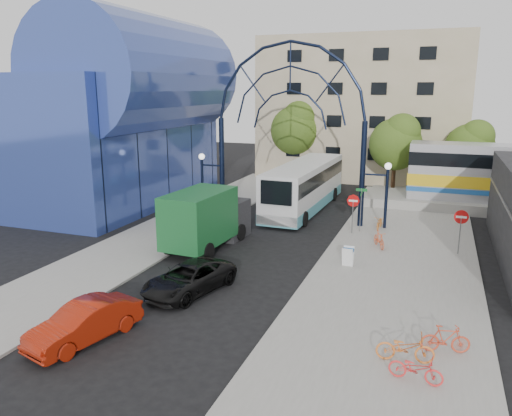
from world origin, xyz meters
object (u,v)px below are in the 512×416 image
at_px(street_name_sign, 361,201).
at_px(bike_near_a, 380,222).
at_px(black_suv, 189,278).
at_px(city_bus, 305,186).
at_px(tree_north_b, 297,127).
at_px(bike_far_c, 416,369).
at_px(stop_sign, 353,204).
at_px(green_truck, 207,218).
at_px(bike_far_b, 446,339).
at_px(tree_north_c, 471,145).
at_px(bike_far_a, 405,348).
at_px(tree_north_a, 397,141).
at_px(red_sedan, 85,323).
at_px(do_not_enter_sign, 461,221).
at_px(bike_near_b, 379,239).
at_px(gateway_arch, 290,96).
at_px(sandwich_board, 348,254).

relative_size(street_name_sign, bike_near_a, 1.71).
bearing_deg(black_suv, city_bus, 101.24).
bearing_deg(tree_north_b, bike_far_c, -68.44).
height_order(stop_sign, green_truck, green_truck).
bearing_deg(bike_far_b, street_name_sign, 6.95).
bearing_deg(tree_north_c, street_name_sign, -114.31).
distance_m(black_suv, bike_far_c, 10.82).
bearing_deg(tree_north_b, black_suv, -83.67).
bearing_deg(bike_far_a, green_truck, 43.74).
distance_m(tree_north_a, bike_near_a, 12.98).
relative_size(red_sedan, bike_far_b, 2.60).
relative_size(do_not_enter_sign, bike_near_a, 1.51).
bearing_deg(green_truck, bike_far_a, -35.01).
xyz_separation_m(tree_north_c, green_truck, (-14.84, -21.23, -2.55)).
bearing_deg(bike_near_a, bike_far_c, -76.59).
bearing_deg(red_sedan, tree_north_b, 107.98).
relative_size(city_bus, bike_far_a, 6.80).
bearing_deg(tree_north_b, bike_far_a, -68.38).
bearing_deg(bike_near_a, tree_north_a, 94.20).
bearing_deg(stop_sign, tree_north_c, 65.31).
height_order(tree_north_b, black_suv, tree_north_b).
bearing_deg(bike_far_a, bike_far_b, -57.05).
height_order(bike_near_b, bike_far_c, bike_near_b).
xyz_separation_m(do_not_enter_sign, black_suv, (-11.60, -9.67, -1.31)).
bearing_deg(stop_sign, tree_north_b, 115.83).
bearing_deg(bike_far_c, green_truck, 56.64).
bearing_deg(do_not_enter_sign, tree_north_a, 107.03).
distance_m(gateway_arch, red_sedan, 20.64).
distance_m(stop_sign, do_not_enter_sign, 6.51).
bearing_deg(sandwich_board, bike_near_b, 72.69).
height_order(gateway_arch, red_sedan, gateway_arch).
xyz_separation_m(city_bus, black_suv, (-0.82, -17.27, -1.18)).
distance_m(tree_north_a, green_truck, 21.35).
bearing_deg(bike_far_c, tree_north_c, 2.48).
relative_size(do_not_enter_sign, bike_far_a, 1.30).
bearing_deg(tree_north_b, bike_near_a, -58.00).
relative_size(city_bus, bike_near_a, 7.94).
xyz_separation_m(stop_sign, black_suv, (-5.40, -11.67, -1.32)).
bearing_deg(bike_far_b, tree_north_c, -16.40).
xyz_separation_m(tree_north_c, bike_near_b, (-5.38, -18.28, -3.67)).
distance_m(bike_near_a, bike_far_c, 17.62).
relative_size(tree_north_c, green_truck, 0.93).
bearing_deg(green_truck, bike_near_a, 40.86).
bearing_deg(city_bus, green_truck, -103.37).
xyz_separation_m(bike_near_a, bike_far_b, (3.97, -15.15, 0.07)).
bearing_deg(do_not_enter_sign, sandwich_board, -143.32).
height_order(street_name_sign, tree_north_a, tree_north_a).
relative_size(stop_sign, bike_far_b, 1.49).
bearing_deg(bike_far_c, bike_near_a, 17.49).
relative_size(gateway_arch, bike_near_a, 8.33).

